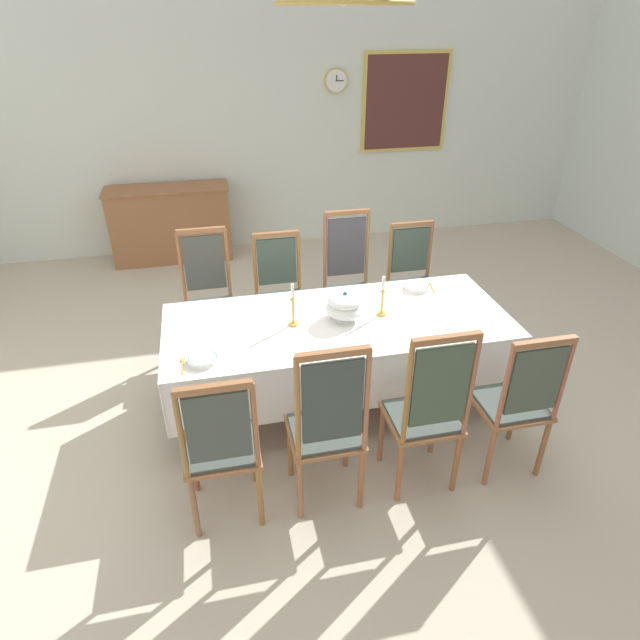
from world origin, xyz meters
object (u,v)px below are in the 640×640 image
Objects in this scene: mounted_clock at (336,81)px; chair_north_b at (280,292)px; dining_table at (338,329)px; chair_south_c at (428,410)px; sideboard at (171,224)px; candlestick_east at (382,300)px; chair_south_b at (327,425)px; bowl_near_right at (203,359)px; bowl_near_left at (417,286)px; chair_north_d at (413,279)px; soup_tureen at (345,306)px; chair_north_a at (208,296)px; spoon_primary at (431,285)px; chair_south_d at (517,400)px; candlestick_west at (293,309)px; chair_north_c at (349,280)px; spoon_secondary at (183,362)px; chandelier at (344,1)px; framed_painting at (405,102)px; chair_south_a at (221,445)px.

chair_north_b is at bearing -113.65° from mounted_clock.
chair_south_c is (0.33, -0.92, -0.08)m from dining_table.
candlestick_east is at bearing 116.70° from sideboard.
chair_south_b is 0.92m from bowl_near_right.
bowl_near_left is 3.53m from sideboard.
bowl_near_right is (-1.92, -1.25, 0.23)m from chair_north_d.
chair_north_d reaches higher than soup_tureen.
bowl_near_left is 0.73× the size of mounted_clock.
chair_north_a is 1.88m from spoon_primary.
chair_south_d is at bearing -16.64° from bowl_near_right.
candlestick_west reaches higher than chair_north_b.
chair_north_d is 2.30m from bowl_near_right.
chair_north_c reaches higher than spoon_primary.
spoon_primary is at bearing 20.80° from bowl_near_right.
chair_north_c is at bearing 144.21° from spoon_primary.
dining_table is at bearing 136.03° from chair_south_d.
chair_north_c is at bearing 40.32° from spoon_secondary.
chandelier is at bearing 43.88° from chair_north_d.
candlestick_west reaches higher than spoon_secondary.
chair_south_c reaches higher than chair_north_b.
chair_south_d is 4.69m from sideboard.
chair_north_d is 1.32m from soup_tureen.
candlestick_east is at bearing 124.41° from chair_north_b.
chair_north_c is 1.05× the size of framed_painting.
chair_north_d is at bearing 179.98° from chair_north_b.
chandelier is at bearing 69.98° from chair_north_c.
soup_tureen is (0.05, -0.00, 0.18)m from dining_table.
spoon_secondary is (-1.98, -0.68, 0.00)m from spoon_primary.
chair_north_d is 6.04× the size of spoon_secondary.
soup_tureen is 1.55× the size of spoon_secondary.
mounted_clock is (0.49, 4.38, 1.37)m from chair_south_c.
spoon_secondary is at bearing 143.15° from chair_south_b.
chair_south_b reaches higher than chair_south_a.
framed_painting is at bearing 80.01° from chair_south_d.
sideboard is 5.31× the size of mounted_clock.
bowl_near_right is at bearing 61.21° from chair_north_b.
chair_south_d is (1.24, -1.82, 0.01)m from chair_north_b.
chair_north_b is 0.88× the size of chair_north_c.
spoon_primary is (0.54, -0.55, 0.16)m from chair_north_c.
candlestick_west is at bearing -162.34° from bowl_near_left.
dining_table is at bearing 43.88° from chair_north_d.
soup_tureen is 0.19× the size of sideboard.
framed_painting reaches higher than dining_table.
mounted_clock is (1.93, 3.77, 1.20)m from spoon_secondary.
chair_north_a is 0.95× the size of chair_south_c.
candlestick_east is 0.41× the size of chandelier.
bowl_near_left is 1.96m from spoon_secondary.
chandelier is at bearing 92.56° from dining_table.
chair_north_b is 0.97m from candlestick_west.
candlestick_west is (-1.28, -0.91, 0.33)m from chair_north_d.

